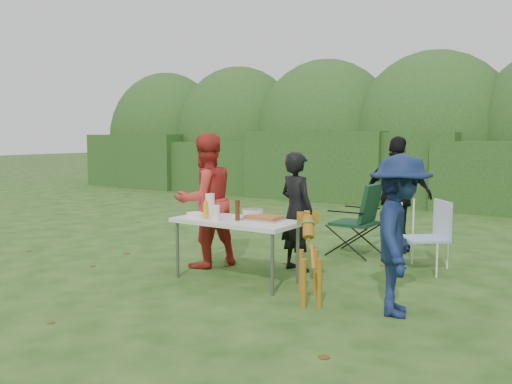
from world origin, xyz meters
The scene contains 20 objects.
ground centered at (0.00, 0.00, 0.00)m, with size 80.00×80.00×0.00m, color #1E4211.
hedge_row centered at (0.00, 8.00, 0.85)m, with size 22.00×1.40×1.70m, color #23471C.
shrub_backdrop centered at (0.00, 9.60, 1.60)m, with size 20.00×2.60×3.20m, color #3D6628.
folding_table centered at (0.39, -0.02, 0.69)m, with size 1.50×0.70×0.74m.
person_cook centered at (0.75, 0.81, 0.76)m, with size 0.56×0.37×1.53m, color black.
person_red_jacket centered at (-0.37, 0.35, 0.88)m, with size 0.85×0.67×1.76m, color red.
person_black_puffy centered at (1.45, 2.60, 0.86)m, with size 1.01×0.42×1.72m, color black.
child centered at (2.41, -0.15, 0.78)m, with size 1.01×0.58×1.56m, color #111F46.
dog centered at (1.50, -0.24, 0.43)m, with size 0.91×0.36×0.86m, color #996417, non-canonical shape.
camping_chair centered at (1.01, 2.05, 0.53)m, with size 0.66×0.66×1.06m, color #143A22, non-canonical shape.
lawn_chair centered at (2.13, 1.69, 0.46)m, with size 0.54×0.54×0.92m, color #3F63C0, non-canonical shape.
food_tray centered at (0.70, 0.11, 0.75)m, with size 0.45×0.30×0.02m, color #B7B7BA.
focaccia_bread centered at (0.70, 0.11, 0.78)m, with size 0.40×0.26×0.04m, color #A65E2B.
mustard_bottle centered at (0.06, -0.18, 0.84)m, with size 0.06×0.06×0.20m, color gold.
ketchup_bottle centered at (-0.08, -0.05, 0.85)m, with size 0.06×0.06×0.22m, color maroon.
beer_bottle centered at (0.46, -0.08, 0.86)m, with size 0.06×0.06×0.24m, color #47230F.
paper_towel_roll centered at (-0.14, 0.16, 0.87)m, with size 0.12×0.12×0.26m, color white.
cup_stack centered at (0.26, -0.23, 0.83)m, with size 0.08×0.08×0.18m, color white.
pasta_bowl centered at (0.47, 0.23, 0.79)m, with size 0.26×0.26×0.10m, color silver.
plate_stack centered at (-0.14, -0.11, 0.77)m, with size 0.24×0.24×0.05m, color white.
Camera 1 is at (4.08, -5.18, 1.73)m, focal length 38.00 mm.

